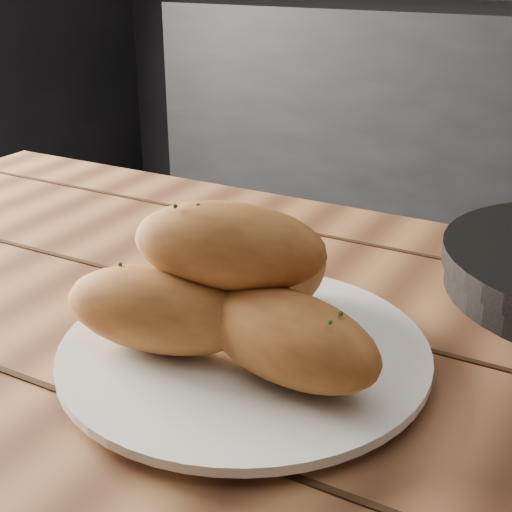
{
  "coord_description": "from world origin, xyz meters",
  "views": [
    {
      "loc": [
        0.12,
        -0.69,
        1.07
      ],
      "look_at": [
        -0.13,
        -0.23,
        0.84
      ],
      "focal_mm": 50.0,
      "sensor_mm": 36.0,
      "label": 1
    }
  ],
  "objects": [
    {
      "name": "plate",
      "position": [
        -0.13,
        -0.25,
        0.76
      ],
      "size": [
        0.31,
        0.31,
        0.02
      ],
      "color": "white",
      "rests_on": "table"
    },
    {
      "name": "table",
      "position": [
        -0.03,
        -0.25,
        0.65
      ],
      "size": [
        1.55,
        0.83,
        0.75
      ],
      "color": "#9E663B",
      "rests_on": "ground"
    },
    {
      "name": "bread_rolls",
      "position": [
        -0.14,
        -0.25,
        0.82
      ],
      "size": [
        0.28,
        0.22,
        0.12
      ],
      "color": "#C27C36",
      "rests_on": "plate"
    }
  ]
}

